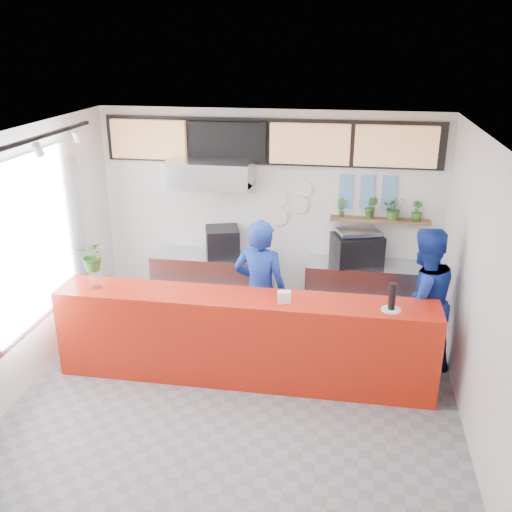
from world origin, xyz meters
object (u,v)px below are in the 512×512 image
Objects in this scene: panini_oven at (222,242)px; espresso_machine at (357,249)px; staff_center at (260,292)px; pepper_mill at (392,296)px; service_counter at (244,338)px; staff_right at (421,301)px.

espresso_machine is (1.95, 0.00, 0.00)m from panini_oven.
staff_center is 1.70m from pepper_mill.
espresso_machine is 0.35× the size of staff_center.
pepper_mill is at bearing -56.38° from panini_oven.
panini_oven is 1.51m from staff_center.
service_counter is at bearing -146.39° from espresso_machine.
staff_center is at bearing -24.66° from staff_right.
panini_oven is 1.95m from espresso_machine.
staff_right is at bearing 15.54° from service_counter.
panini_oven is at bearing -50.61° from staff_right.
staff_right is at bearing 58.44° from pepper_mill.
service_counter is 1.99m from panini_oven.
espresso_machine is at bearing 54.13° from service_counter.
pepper_mill is at bearing -99.26° from espresso_machine.
service_counter is 2.41× the size of staff_right.
staff_center is 6.10× the size of pepper_mill.
panini_oven is at bearing 141.05° from pepper_mill.
panini_oven is 0.25× the size of staff_center.
staff_right is (2.73, -1.22, -0.18)m from panini_oven.
espresso_machine is 1.76m from staff_center.
panini_oven is at bearing 159.48° from espresso_machine.
staff_center reaches higher than panini_oven.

